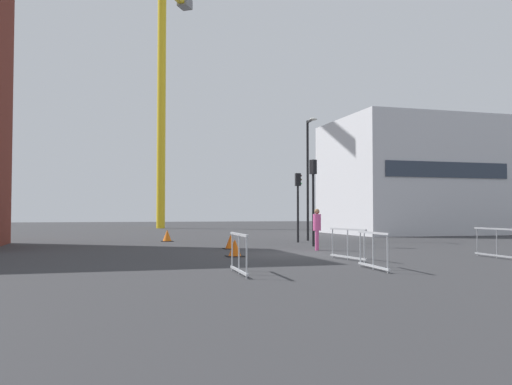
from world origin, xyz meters
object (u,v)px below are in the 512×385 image
object	(u,v)px
construction_crane	(160,63)
traffic_light_near	(313,188)
traffic_cone_striped	(231,242)
pedestrian_walking	(317,226)
traffic_light_crosswalk	(298,196)
streetlamp_tall	(308,170)
traffic_cone_orange	(167,236)
traffic_cone_on_verge	(235,248)

from	to	relation	value
construction_crane	traffic_light_near	world-z (taller)	construction_crane
traffic_cone_striped	pedestrian_walking	bearing A→B (deg)	-29.54
traffic_light_crosswalk	traffic_light_near	world-z (taller)	traffic_light_near
streetlamp_tall	pedestrian_walking	size ratio (longest dim) A/B	3.92
traffic_light_near	traffic_cone_orange	size ratio (longest dim) A/B	6.21
traffic_light_crosswalk	construction_crane	bearing A→B (deg)	98.93
pedestrian_walking	traffic_light_crosswalk	bearing A→B (deg)	77.09
traffic_light_crosswalk	traffic_cone_on_verge	size ratio (longest dim) A/B	5.88
traffic_light_near	pedestrian_walking	size ratio (longest dim) A/B	2.34
traffic_light_crosswalk	traffic_cone_striped	xyz separation A→B (m)	(-4.81, -4.26, -2.27)
traffic_cone_orange	construction_crane	bearing A→B (deg)	85.24
construction_crane	traffic_light_near	distance (m)	36.21
pedestrian_walking	traffic_cone_orange	xyz separation A→B (m)	(-5.39, 9.12, -0.74)
traffic_cone_on_verge	traffic_cone_orange	size ratio (longest dim) A/B	0.96
construction_crane	traffic_light_near	xyz separation A→B (m)	(4.08, -32.87, -14.64)
traffic_cone_orange	traffic_cone_striped	bearing A→B (deg)	-74.51
traffic_cone_orange	traffic_cone_on_verge	bearing A→B (deg)	-84.18
streetlamp_tall	traffic_light_crosswalk	xyz separation A→B (m)	(-1.22, -1.53, -1.56)
streetlamp_tall	pedestrian_walking	xyz separation A→B (m)	(-2.64, -7.72, -3.07)
traffic_cone_on_verge	traffic_cone_orange	xyz separation A→B (m)	(-1.17, 11.44, 0.01)
construction_crane	traffic_cone_orange	world-z (taller)	construction_crane
pedestrian_walking	traffic_cone_on_verge	bearing A→B (deg)	-151.29
construction_crane	streetlamp_tall	distance (m)	31.38
traffic_light_crosswalk	traffic_cone_orange	xyz separation A→B (m)	(-6.81, 2.94, -2.25)
traffic_light_crosswalk	pedestrian_walking	xyz separation A→B (m)	(-1.42, -6.18, -1.51)
pedestrian_walking	traffic_cone_on_verge	xyz separation A→B (m)	(-4.22, -2.31, -0.75)
traffic_light_near	traffic_cone_striped	bearing A→B (deg)	-170.36
streetlamp_tall	traffic_cone_orange	size ratio (longest dim) A/B	10.44
streetlamp_tall	traffic_light_crosswalk	size ratio (longest dim) A/B	1.86
traffic_cone_striped	traffic_cone_on_verge	xyz separation A→B (m)	(-0.83, -4.24, 0.00)
traffic_light_crosswalk	traffic_cone_orange	world-z (taller)	traffic_light_crosswalk
streetlamp_tall	traffic_cone_striped	bearing A→B (deg)	-136.16
traffic_light_crosswalk	traffic_light_near	distance (m)	3.58
streetlamp_tall	pedestrian_walking	bearing A→B (deg)	-108.88
traffic_cone_striped	traffic_cone_on_verge	bearing A→B (deg)	-101.09
traffic_cone_on_verge	traffic_cone_striped	bearing A→B (deg)	78.91
streetlamp_tall	traffic_cone_orange	xyz separation A→B (m)	(-8.03, 1.41, -3.81)
construction_crane	traffic_cone_orange	distance (m)	31.54
traffic_cone_striped	construction_crane	bearing A→B (deg)	89.66
traffic_cone_striped	streetlamp_tall	bearing A→B (deg)	43.84
traffic_light_near	traffic_light_crosswalk	bearing A→B (deg)	81.52
pedestrian_walking	construction_crane	bearing A→B (deg)	95.14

